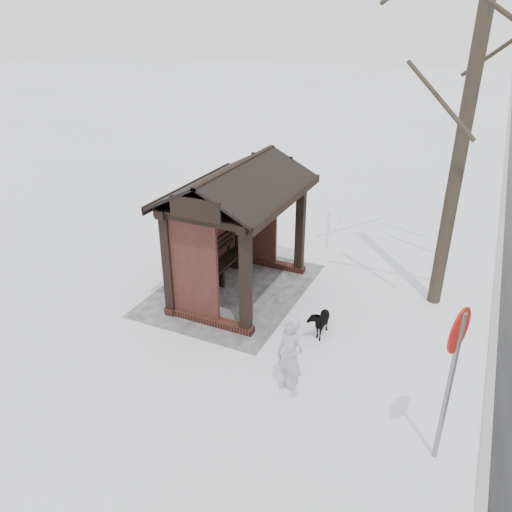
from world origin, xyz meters
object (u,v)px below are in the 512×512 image
at_px(bus_shelter, 232,204).
at_px(road_sign, 454,356).
at_px(pedestrian, 290,356).
at_px(dog, 319,320).

height_order(bus_shelter, road_sign, bus_shelter).
bearing_deg(pedestrian, bus_shelter, 154.03).
bearing_deg(bus_shelter, pedestrian, 42.30).
relative_size(dog, road_sign, 0.30).
relative_size(pedestrian, road_sign, 0.59).
xyz_separation_m(dog, road_sign, (2.27, 2.56, 1.49)).
bearing_deg(road_sign, bus_shelter, -105.03).
bearing_deg(pedestrian, road_sign, 12.65).
distance_m(bus_shelter, road_sign, 5.88).
distance_m(pedestrian, dog, 1.93).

